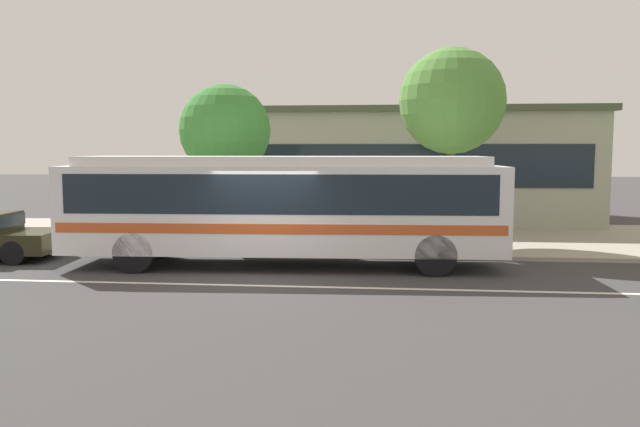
{
  "coord_description": "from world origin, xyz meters",
  "views": [
    {
      "loc": [
        2.84,
        -14.44,
        2.99
      ],
      "look_at": [
        1.1,
        2.41,
        1.3
      ],
      "focal_mm": 35.76,
      "sensor_mm": 36.0,
      "label": 1
    }
  ],
  "objects_px": {
    "bus_stop_sign": "(479,197)",
    "street_tree_mid_block": "(452,102)",
    "pedestrian_waiting_near_sign": "(325,215)",
    "street_tree_near_stop": "(225,131)",
    "transit_bus": "(284,203)"
  },
  "relations": [
    {
      "from": "street_tree_near_stop",
      "to": "street_tree_mid_block",
      "type": "distance_m",
      "value": 7.08
    },
    {
      "from": "transit_bus",
      "to": "pedestrian_waiting_near_sign",
      "type": "distance_m",
      "value": 2.2
    },
    {
      "from": "bus_stop_sign",
      "to": "street_tree_mid_block",
      "type": "distance_m",
      "value": 3.54
    },
    {
      "from": "bus_stop_sign",
      "to": "street_tree_mid_block",
      "type": "bearing_deg",
      "value": 105.32
    },
    {
      "from": "transit_bus",
      "to": "street_tree_mid_block",
      "type": "bearing_deg",
      "value": 41.37
    },
    {
      "from": "transit_bus",
      "to": "bus_stop_sign",
      "type": "height_order",
      "value": "transit_bus"
    },
    {
      "from": "bus_stop_sign",
      "to": "street_tree_near_stop",
      "type": "bearing_deg",
      "value": 168.47
    },
    {
      "from": "transit_bus",
      "to": "street_tree_near_stop",
      "type": "distance_m",
      "value": 4.66
    },
    {
      "from": "pedestrian_waiting_near_sign",
      "to": "street_tree_near_stop",
      "type": "bearing_deg",
      "value": 154.81
    },
    {
      "from": "transit_bus",
      "to": "bus_stop_sign",
      "type": "relative_size",
      "value": 4.56
    },
    {
      "from": "bus_stop_sign",
      "to": "transit_bus",
      "type": "bearing_deg",
      "value": -159.44
    },
    {
      "from": "transit_bus",
      "to": "bus_stop_sign",
      "type": "distance_m",
      "value": 5.54
    },
    {
      "from": "transit_bus",
      "to": "street_tree_near_stop",
      "type": "bearing_deg",
      "value": 124.49
    },
    {
      "from": "street_tree_near_stop",
      "to": "transit_bus",
      "type": "bearing_deg",
      "value": -55.51
    },
    {
      "from": "pedestrian_waiting_near_sign",
      "to": "street_tree_near_stop",
      "type": "distance_m",
      "value": 4.36
    }
  ]
}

